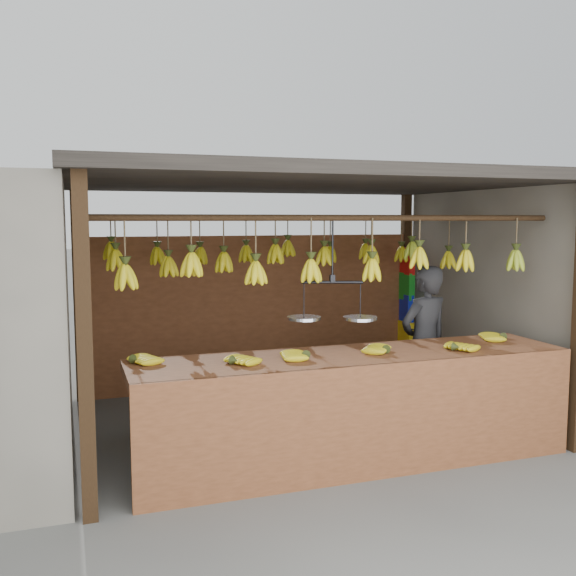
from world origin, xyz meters
name	(u,v)px	position (x,y,z in m)	size (l,w,h in m)	color
ground	(298,422)	(0.00, 0.00, 0.00)	(80.00, 80.00, 0.00)	#5B5B57
stall	(287,221)	(0.00, 0.33, 1.97)	(4.30, 3.30, 2.40)	black
counter	(360,381)	(0.08, -1.23, 0.71)	(3.67, 0.82, 0.96)	brown
hanging_bananas	(298,258)	(0.00, 0.00, 1.62)	(3.53, 2.24, 0.39)	gold
balance_scale	(332,313)	(-0.07, -1.00, 1.23)	(0.70, 0.42, 0.83)	black
vendor	(424,344)	(1.19, -0.35, 0.77)	(0.56, 0.37, 1.54)	#262628
bag_bundles	(406,298)	(1.94, 1.35, 1.01)	(0.08, 0.26, 1.28)	red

